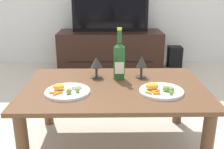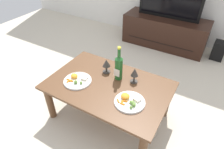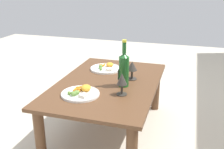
{
  "view_description": "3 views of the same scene",
  "coord_description": "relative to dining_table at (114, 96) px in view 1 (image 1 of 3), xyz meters",
  "views": [
    {
      "loc": [
        -0.04,
        -1.55,
        1.03
      ],
      "look_at": [
        -0.01,
        0.04,
        0.49
      ],
      "focal_mm": 42.09,
      "sensor_mm": 36.0,
      "label": 1
    },
    {
      "loc": [
        0.73,
        -1.17,
        1.61
      ],
      "look_at": [
        0.01,
        0.05,
        0.52
      ],
      "focal_mm": 30.9,
      "sensor_mm": 36.0,
      "label": 2
    },
    {
      "loc": [
        1.81,
        0.58,
        1.19
      ],
      "look_at": [
        -0.01,
        0.03,
        0.49
      ],
      "focal_mm": 42.68,
      "sensor_mm": 36.0,
      "label": 3
    }
  ],
  "objects": [
    {
      "name": "wine_bottle",
      "position": [
        0.04,
        0.13,
        0.21
      ],
      "size": [
        0.07,
        0.08,
        0.35
      ],
      "color": "#1E5923",
      "rests_on": "dining_table"
    },
    {
      "name": "dinner_plate_left",
      "position": [
        -0.28,
        -0.11,
        0.08
      ],
      "size": [
        0.27,
        0.27,
        0.05
      ],
      "color": "white",
      "rests_on": "dining_table"
    },
    {
      "name": "goblet_left",
      "position": [
        -0.12,
        0.16,
        0.17
      ],
      "size": [
        0.08,
        0.08,
        0.15
      ],
      "color": "#38332D",
      "rests_on": "dining_table"
    },
    {
      "name": "dinner_plate_right",
      "position": [
        0.27,
        -0.11,
        0.08
      ],
      "size": [
        0.26,
        0.26,
        0.05
      ],
      "color": "white",
      "rests_on": "dining_table"
    },
    {
      "name": "tv_stand",
      "position": [
        -0.01,
        1.8,
        -0.12
      ],
      "size": [
        1.32,
        0.49,
        0.48
      ],
      "color": "black",
      "rests_on": "ground_plane"
    },
    {
      "name": "dining_table",
      "position": [
        0.0,
        0.0,
        0.0
      ],
      "size": [
        1.15,
        0.75,
        0.43
      ],
      "color": "brown",
      "rests_on": "ground_plane"
    },
    {
      "name": "tv_screen",
      "position": [
        -0.01,
        1.8,
        0.41
      ],
      "size": [
        0.95,
        0.05,
        0.58
      ],
      "color": "black",
      "rests_on": "tv_stand"
    },
    {
      "name": "goblet_right",
      "position": [
        0.19,
        0.16,
        0.17
      ],
      "size": [
        0.07,
        0.07,
        0.16
      ],
      "color": "#38332D",
      "rests_on": "dining_table"
    },
    {
      "name": "floor_speaker",
      "position": [
        0.84,
        1.79,
        -0.22
      ],
      "size": [
        0.18,
        0.18,
        0.28
      ],
      "primitive_type": "cube",
      "rotation": [
        0.0,
        0.0,
        -0.04
      ],
      "color": "black",
      "rests_on": "ground_plane"
    },
    {
      "name": "ground_plane",
      "position": [
        0.0,
        0.0,
        -0.36
      ],
      "size": [
        6.4,
        6.4,
        0.0
      ],
      "primitive_type": "plane",
      "color": "beige"
    }
  ]
}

